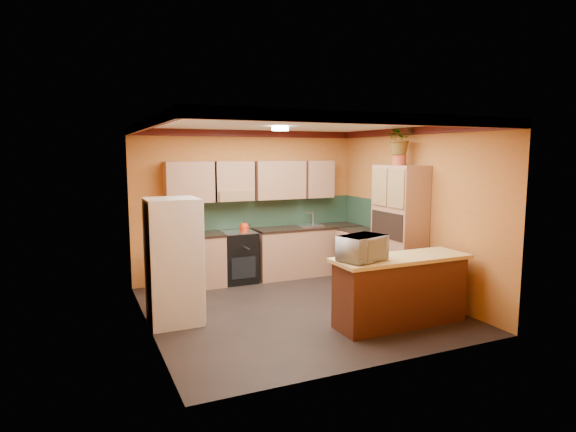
# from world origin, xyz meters

# --- Properties ---
(room_shell) EXTENTS (4.24, 4.24, 2.72)m
(room_shell) POSITION_xyz_m (0.02, 0.28, 2.09)
(room_shell) COLOR black
(room_shell) RESTS_ON ground
(base_cabinets_back) EXTENTS (3.65, 0.60, 0.88)m
(base_cabinets_back) POSITION_xyz_m (0.33, 1.80, 0.44)
(base_cabinets_back) COLOR #A97959
(base_cabinets_back) RESTS_ON ground
(countertop_back) EXTENTS (3.65, 0.62, 0.04)m
(countertop_back) POSITION_xyz_m (0.33, 1.80, 0.90)
(countertop_back) COLOR black
(countertop_back) RESTS_ON base_cabinets_back
(stove) EXTENTS (0.58, 0.58, 0.91)m
(stove) POSITION_xyz_m (-0.30, 1.80, 0.46)
(stove) COLOR black
(stove) RESTS_ON ground
(kettle) EXTENTS (0.21, 0.21, 0.18)m
(kettle) POSITION_xyz_m (-0.20, 1.75, 1.00)
(kettle) COLOR red
(kettle) RESTS_ON stove
(sink) EXTENTS (0.48, 0.40, 0.03)m
(sink) POSITION_xyz_m (1.10, 1.80, 0.94)
(sink) COLOR silver
(sink) RESTS_ON countertop_back
(base_cabinets_right) EXTENTS (0.60, 0.80, 0.88)m
(base_cabinets_right) POSITION_xyz_m (1.80, 1.00, 0.44)
(base_cabinets_right) COLOR #A97959
(base_cabinets_right) RESTS_ON ground
(countertop_right) EXTENTS (0.62, 0.80, 0.04)m
(countertop_right) POSITION_xyz_m (1.80, 1.00, 0.90)
(countertop_right) COLOR black
(countertop_right) RESTS_ON base_cabinets_right
(fridge) EXTENTS (0.68, 0.66, 1.70)m
(fridge) POSITION_xyz_m (-1.75, 0.16, 0.85)
(fridge) COLOR silver
(fridge) RESTS_ON ground
(pantry) EXTENTS (0.48, 0.90, 2.10)m
(pantry) POSITION_xyz_m (1.85, 0.04, 1.05)
(pantry) COLOR #A97959
(pantry) RESTS_ON ground
(fern_pot) EXTENTS (0.22, 0.22, 0.16)m
(fern_pot) POSITION_xyz_m (1.85, 0.09, 2.18)
(fern_pot) COLOR #AB3F29
(fern_pot) RESTS_ON pantry
(fern) EXTENTS (0.48, 0.42, 0.53)m
(fern) POSITION_xyz_m (1.85, 0.09, 2.52)
(fern) COLOR #A97959
(fern) RESTS_ON fern_pot
(breakfast_bar) EXTENTS (1.80, 0.55, 0.88)m
(breakfast_bar) POSITION_xyz_m (1.01, -1.14, 0.44)
(breakfast_bar) COLOR #512212
(breakfast_bar) RESTS_ON ground
(bar_top) EXTENTS (1.90, 0.65, 0.05)m
(bar_top) POSITION_xyz_m (1.01, -1.14, 0.91)
(bar_top) COLOR #DAB86A
(bar_top) RESTS_ON breakfast_bar
(microwave) EXTENTS (0.68, 0.56, 0.33)m
(microwave) POSITION_xyz_m (0.39, -1.14, 1.09)
(microwave) COLOR silver
(microwave) RESTS_ON bar_top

